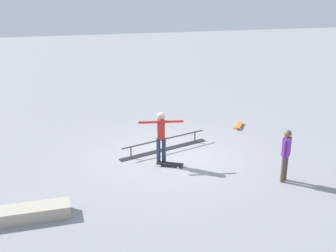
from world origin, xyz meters
TOP-DOWN VIEW (x-y plane):
  - ground_plane at (0.00, 0.00)m, footprint 60.00×60.00m
  - grind_rail at (0.01, -0.55)m, footprint 3.12×1.26m
  - skate_ledge at (4.14, 2.71)m, footprint 2.15×0.61m
  - skater_main at (0.35, 0.47)m, footprint 1.31×0.26m
  - skateboard_main at (0.14, 0.71)m, footprint 0.81×0.53m
  - bystander_purple_shirt at (-2.68, 2.37)m, footprint 0.31×0.26m
  - loose_skateboard_orange at (-3.21, -2.04)m, footprint 0.60×0.78m

SIDE VIEW (x-z plane):
  - ground_plane at x=0.00m, z-range 0.00..0.00m
  - skateboard_main at x=0.14m, z-range 0.03..0.12m
  - loose_skateboard_orange at x=-3.21m, z-range 0.03..0.12m
  - skate_ledge at x=4.14m, z-range 0.00..0.30m
  - grind_rail at x=0.01m, z-range -0.03..0.37m
  - bystander_purple_shirt at x=-2.68m, z-range 0.10..1.60m
  - skater_main at x=0.35m, z-range 0.13..1.77m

